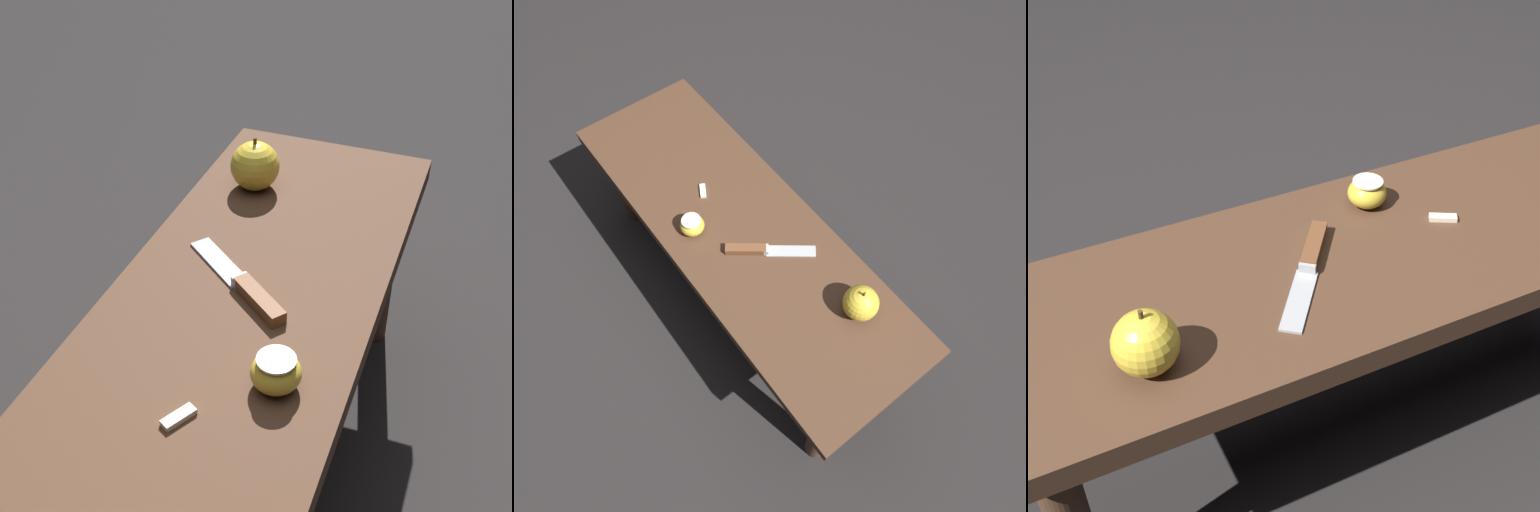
# 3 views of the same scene
# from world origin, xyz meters

# --- Properties ---
(ground_plane) EXTENTS (8.00, 8.00, 0.00)m
(ground_plane) POSITION_xyz_m (0.00, 0.00, 0.00)
(ground_plane) COLOR black
(wooden_bench) EXTENTS (1.14, 0.38, 0.41)m
(wooden_bench) POSITION_xyz_m (0.00, 0.00, 0.34)
(wooden_bench) COLOR #472D1E
(wooden_bench) RESTS_ON ground_plane
(knife) EXTENTS (0.16, 0.20, 0.02)m
(knife) POSITION_xyz_m (-0.09, 0.01, 0.42)
(knife) COLOR #9EA0A5
(knife) RESTS_ON wooden_bench
(apple_whole) EXTENTS (0.09, 0.09, 0.10)m
(apple_whole) POSITION_xyz_m (-0.36, -0.09, 0.45)
(apple_whole) COLOR gold
(apple_whole) RESTS_ON wooden_bench
(apple_cut) EXTENTS (0.06, 0.06, 0.05)m
(apple_cut) POSITION_xyz_m (0.07, 0.10, 0.43)
(apple_cut) COLOR gold
(apple_cut) RESTS_ON wooden_bench
(apple_slice_near_knife) EXTENTS (0.05, 0.03, 0.01)m
(apple_slice_near_knife) POSITION_xyz_m (0.16, 0.01, 0.41)
(apple_slice_near_knife) COLOR beige
(apple_slice_near_knife) RESTS_ON wooden_bench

